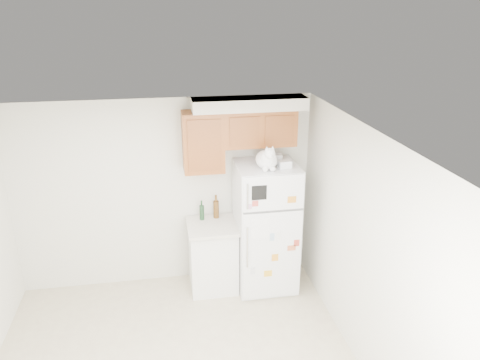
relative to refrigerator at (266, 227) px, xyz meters
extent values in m
cube|color=beige|center=(-1.26, 0.39, 0.40)|extent=(3.80, 0.04, 2.50)
cube|color=beige|center=(0.64, -1.61, 0.40)|extent=(0.04, 4.00, 2.50)
cube|color=white|center=(-1.26, -1.61, 1.65)|extent=(3.80, 4.00, 0.04)
cube|color=#964A20|center=(-0.06, 0.22, 1.27)|extent=(0.90, 0.33, 0.45)
cube|color=#964A20|center=(-0.76, 0.22, 1.12)|extent=(0.50, 0.33, 0.75)
cube|color=silver|center=(-0.18, 0.23, 1.57)|extent=(1.40, 0.37, 0.15)
cube|color=white|center=(0.00, 0.01, 0.00)|extent=(0.76, 0.72, 1.70)
cube|color=white|center=(0.00, -0.36, 0.62)|extent=(0.74, 0.03, 0.44)
cube|color=white|center=(0.00, -0.36, -0.22)|extent=(0.74, 0.03, 1.19)
cube|color=#59595B|center=(0.00, -0.36, 0.40)|extent=(0.74, 0.03, 0.02)
cylinder|color=silver|center=(-0.32, -0.39, 0.62)|extent=(0.02, 0.02, 0.32)
cylinder|color=silver|center=(-0.32, -0.39, -0.05)|extent=(0.02, 0.02, 0.55)
cube|color=black|center=(-0.18, -0.38, 0.65)|extent=(0.18, 0.00, 0.18)
cube|color=white|center=(-0.16, -0.38, 0.20)|extent=(0.22, 0.00, 0.28)
cube|color=silver|center=(0.07, -0.38, 0.06)|extent=(0.06, 0.00, 0.09)
cube|color=orange|center=(0.22, -0.38, 0.53)|extent=(0.11, 0.00, 0.08)
cube|color=#BE87A9|center=(-0.29, -0.38, 0.48)|extent=(0.05, 0.00, 0.06)
cube|color=#C7683E|center=(0.24, -0.38, -0.12)|extent=(0.11, 0.00, 0.07)
cube|color=silver|center=(-0.24, -0.38, -0.39)|extent=(0.06, 0.00, 0.10)
cube|color=orange|center=(0.03, -0.38, -0.23)|extent=(0.08, 0.00, 0.09)
cube|color=gold|center=(-0.05, -0.38, -0.45)|extent=(0.10, 0.00, 0.09)
cube|color=#BE402F|center=(0.30, -0.38, -0.06)|extent=(0.07, 0.00, 0.09)
cube|color=#92B3CF|center=(-0.01, -0.38, 0.05)|extent=(0.06, 0.00, 0.10)
cube|color=#C3473C|center=(-0.23, -0.38, 0.52)|extent=(0.07, 0.00, 0.07)
cube|color=white|center=(-0.69, 0.07, -0.41)|extent=(0.60, 0.60, 0.88)
cube|color=beige|center=(-0.69, 0.05, 0.05)|extent=(0.64, 0.64, 0.04)
ellipsoid|color=white|center=(-0.03, -0.09, 0.95)|extent=(0.26, 0.35, 0.22)
ellipsoid|color=white|center=(-0.03, -0.19, 1.00)|extent=(0.19, 0.15, 0.21)
sphere|color=white|center=(-0.03, -0.25, 1.08)|extent=(0.13, 0.13, 0.13)
cone|color=white|center=(-0.07, -0.25, 1.15)|extent=(0.04, 0.04, 0.05)
cone|color=white|center=(0.00, -0.25, 1.15)|extent=(0.04, 0.04, 0.05)
cone|color=#D88C8C|center=(-0.07, -0.25, 1.14)|extent=(0.02, 0.02, 0.03)
cone|color=#D88C8C|center=(0.00, -0.25, 1.14)|extent=(0.02, 0.02, 0.03)
sphere|color=white|center=(-0.03, -0.30, 1.06)|extent=(0.06, 0.06, 0.06)
sphere|color=white|center=(-0.08, -0.23, 0.88)|extent=(0.07, 0.07, 0.07)
sphere|color=white|center=(0.01, -0.23, 0.88)|extent=(0.07, 0.07, 0.07)
cylinder|color=white|center=(0.07, 0.03, 0.88)|extent=(0.16, 0.22, 0.07)
cube|color=white|center=(0.13, 0.12, 0.90)|extent=(0.20, 0.17, 0.10)
cube|color=white|center=(0.19, -0.13, 0.89)|extent=(0.16, 0.12, 0.09)
camera|label=1|loc=(-1.29, -5.29, 2.72)|focal=35.00mm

